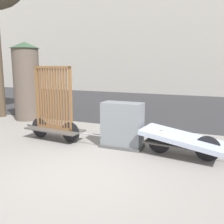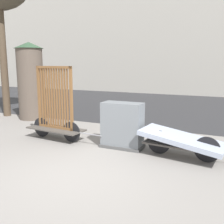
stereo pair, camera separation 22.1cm
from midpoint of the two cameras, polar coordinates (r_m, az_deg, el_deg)
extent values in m
plane|color=gray|center=(5.47, -8.88, -13.12)|extent=(60.00, 60.00, 0.00)
cube|color=#2D2D30|center=(13.96, 11.60, 1.32)|extent=(56.00, 10.21, 0.01)
cube|color=#4C4742|center=(7.77, -13.18, -3.69)|extent=(1.80, 0.81, 0.04)
cylinder|color=black|center=(7.43, -9.86, -4.39)|extent=(0.59, 0.08, 0.59)
cylinder|color=black|center=(8.16, -16.19, -3.31)|extent=(0.59, 0.08, 0.59)
cylinder|color=gray|center=(7.05, -5.63, -4.92)|extent=(0.70, 0.09, 0.03)
cube|color=brown|center=(7.76, -13.20, -3.29)|extent=(1.26, 0.18, 0.07)
cube|color=brown|center=(7.55, -13.75, 9.44)|extent=(1.26, 0.18, 0.07)
cube|color=brown|center=(8.01, -16.68, 3.20)|extent=(0.08, 0.08, 1.78)
cube|color=brown|center=(7.23, -9.91, 2.73)|extent=(0.08, 0.08, 1.78)
cube|color=brown|center=(7.92, -16.02, 3.15)|extent=(0.04, 0.05, 1.71)
cube|color=brown|center=(7.86, -15.52, 3.12)|extent=(0.04, 0.05, 1.71)
cube|color=brown|center=(7.79, -15.02, 3.09)|extent=(0.04, 0.05, 1.71)
cube|color=brown|center=(7.73, -14.51, 3.05)|extent=(0.04, 0.05, 1.71)
cube|color=brown|center=(7.67, -13.99, 3.02)|extent=(0.04, 0.05, 1.71)
cube|color=brown|center=(7.61, -13.47, 2.98)|extent=(0.04, 0.05, 1.71)
cube|color=brown|center=(7.55, -12.93, 2.95)|extent=(0.04, 0.05, 1.71)
cube|color=brown|center=(7.49, -12.39, 2.91)|extent=(0.04, 0.05, 1.71)
cube|color=brown|center=(7.43, -11.84, 2.87)|extent=(0.04, 0.05, 1.71)
cube|color=brown|center=(7.37, -11.28, 2.83)|extent=(0.04, 0.05, 1.71)
cube|color=brown|center=(7.31, -10.71, 2.79)|extent=(0.04, 0.05, 1.71)
cube|color=#4C4742|center=(6.40, 14.09, -6.79)|extent=(1.80, 0.84, 0.04)
cylinder|color=black|center=(6.30, 19.11, -7.54)|extent=(0.59, 0.09, 0.59)
cylinder|color=black|center=(6.57, 9.27, -6.35)|extent=(0.59, 0.09, 0.59)
cube|color=#9EA8BC|center=(6.37, 14.15, -5.59)|extent=(2.00, 1.10, 0.37)
cube|color=#4C4C4C|center=(6.99, 1.31, -7.33)|extent=(1.11, 0.55, 0.08)
cube|color=slate|center=(6.84, 1.33, -2.89)|extent=(1.05, 0.49, 1.19)
cylinder|color=brown|center=(10.81, -18.63, 5.70)|extent=(1.00, 1.00, 2.76)
cone|color=#335138|center=(10.80, -19.10, 13.63)|extent=(1.11, 1.11, 0.24)
camera|label=1|loc=(0.11, -90.94, -0.17)|focal=42.00mm
camera|label=2|loc=(0.11, 89.06, 0.17)|focal=42.00mm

